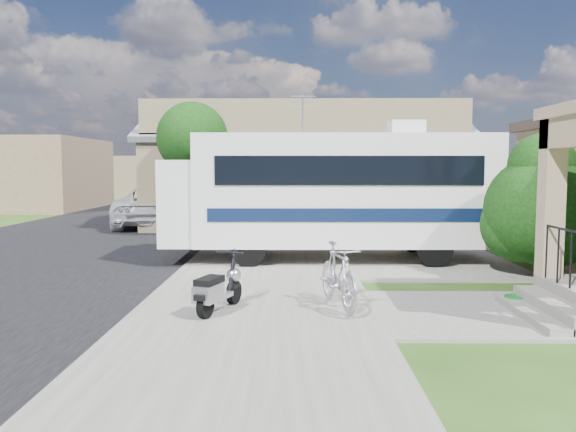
{
  "coord_description": "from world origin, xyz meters",
  "views": [
    {
      "loc": [
        -0.35,
        -9.98,
        2.39
      ],
      "look_at": [
        -0.5,
        2.5,
        1.3
      ],
      "focal_mm": 35.0,
      "sensor_mm": 36.0,
      "label": 1
    }
  ],
  "objects_px": {
    "garden_hose": "(515,302)",
    "shrub": "(542,205)",
    "bicycle": "(338,279)",
    "pickup_truck": "(153,207)",
    "motorhome": "(331,191)",
    "van": "(176,197)",
    "scooter": "(217,290)"
  },
  "relations": [
    {
      "from": "garden_hose",
      "to": "shrub",
      "type": "bearing_deg",
      "value": 59.1
    },
    {
      "from": "shrub",
      "to": "bicycle",
      "type": "relative_size",
      "value": 1.73
    },
    {
      "from": "pickup_truck",
      "to": "motorhome",
      "type": "bearing_deg",
      "value": 120.24
    },
    {
      "from": "pickup_truck",
      "to": "van",
      "type": "relative_size",
      "value": 1.02
    },
    {
      "from": "pickup_truck",
      "to": "garden_hose",
      "type": "height_order",
      "value": "pickup_truck"
    },
    {
      "from": "bicycle",
      "to": "garden_hose",
      "type": "distance_m",
      "value": 3.12
    },
    {
      "from": "scooter",
      "to": "bicycle",
      "type": "xyz_separation_m",
      "value": [
        1.96,
        0.31,
        0.11
      ]
    },
    {
      "from": "shrub",
      "to": "bicycle",
      "type": "bearing_deg",
      "value": -148.16
    },
    {
      "from": "motorhome",
      "to": "bicycle",
      "type": "bearing_deg",
      "value": -92.86
    },
    {
      "from": "scooter",
      "to": "bicycle",
      "type": "distance_m",
      "value": 1.99
    },
    {
      "from": "pickup_truck",
      "to": "garden_hose",
      "type": "xyz_separation_m",
      "value": [
        9.55,
        -13.1,
        -0.7
      ]
    },
    {
      "from": "van",
      "to": "garden_hose",
      "type": "xyz_separation_m",
      "value": [
        10.11,
        -20.15,
        -0.72
      ]
    },
    {
      "from": "pickup_truck",
      "to": "bicycle",
      "type": "bearing_deg",
      "value": 107.29
    },
    {
      "from": "bicycle",
      "to": "pickup_truck",
      "type": "height_order",
      "value": "pickup_truck"
    },
    {
      "from": "motorhome",
      "to": "pickup_truck",
      "type": "bearing_deg",
      "value": 128.19
    },
    {
      "from": "scooter",
      "to": "garden_hose",
      "type": "distance_m",
      "value": 5.09
    },
    {
      "from": "scooter",
      "to": "garden_hose",
      "type": "height_order",
      "value": "scooter"
    },
    {
      "from": "motorhome",
      "to": "shrub",
      "type": "relative_size",
      "value": 2.63
    },
    {
      "from": "motorhome",
      "to": "garden_hose",
      "type": "xyz_separation_m",
      "value": [
        2.86,
        -4.74,
        -1.71
      ]
    },
    {
      "from": "motorhome",
      "to": "scooter",
      "type": "relative_size",
      "value": 5.88
    },
    {
      "from": "motorhome",
      "to": "bicycle",
      "type": "xyz_separation_m",
      "value": [
        -0.21,
        -5.09,
        -1.25
      ]
    },
    {
      "from": "scooter",
      "to": "pickup_truck",
      "type": "bearing_deg",
      "value": 127.98
    },
    {
      "from": "scooter",
      "to": "pickup_truck",
      "type": "height_order",
      "value": "pickup_truck"
    },
    {
      "from": "scooter",
      "to": "pickup_truck",
      "type": "relative_size",
      "value": 0.25
    },
    {
      "from": "bicycle",
      "to": "van",
      "type": "relative_size",
      "value": 0.33
    },
    {
      "from": "motorhome",
      "to": "scooter",
      "type": "height_order",
      "value": "motorhome"
    },
    {
      "from": "scooter",
      "to": "garden_hose",
      "type": "relative_size",
      "value": 3.91
    },
    {
      "from": "van",
      "to": "garden_hose",
      "type": "relative_size",
      "value": 15.54
    },
    {
      "from": "motorhome",
      "to": "scooter",
      "type": "distance_m",
      "value": 5.98
    },
    {
      "from": "pickup_truck",
      "to": "van",
      "type": "distance_m",
      "value": 7.07
    },
    {
      "from": "shrub",
      "to": "scooter",
      "type": "distance_m",
      "value": 7.32
    },
    {
      "from": "shrub",
      "to": "van",
      "type": "distance_m",
      "value": 21.15
    }
  ]
}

